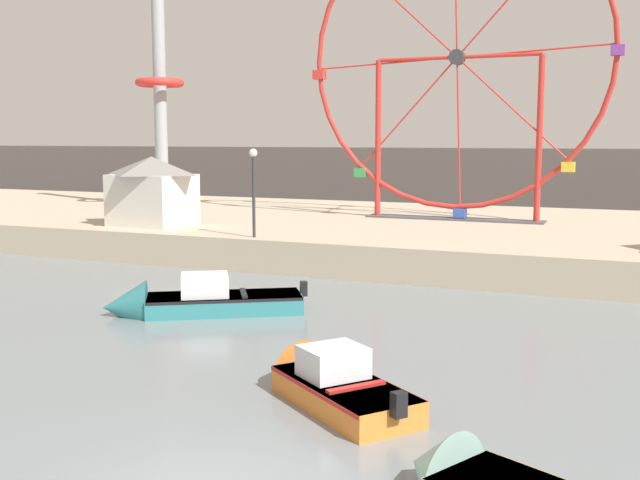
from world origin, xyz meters
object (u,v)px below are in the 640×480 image
at_px(ferris_wheel_red_frame, 457,62).
at_px(carnival_booth_white_ticket, 152,190).
at_px(motorboat_teal_painted, 189,302).
at_px(drop_tower_steel_tower, 160,92).
at_px(promenade_lamp_far, 254,179).
at_px(motorboat_orange_hull, 325,380).

relative_size(ferris_wheel_red_frame, carnival_booth_white_ticket, 3.82).
xyz_separation_m(motorboat_teal_painted, carnival_booth_white_ticket, (-7.81, 9.29, 2.51)).
height_order(motorboat_teal_painted, ferris_wheel_red_frame, ferris_wheel_red_frame).
xyz_separation_m(motorboat_teal_painted, ferris_wheel_red_frame, (3.78, 16.94, 8.23)).
bearing_deg(carnival_booth_white_ticket, motorboat_teal_painted, -45.03).
bearing_deg(drop_tower_steel_tower, motorboat_teal_painted, -53.42).
bearing_deg(promenade_lamp_far, motorboat_orange_hull, -56.66).
bearing_deg(ferris_wheel_red_frame, motorboat_teal_painted, -102.58).
height_order(drop_tower_steel_tower, carnival_booth_white_ticket, drop_tower_steel_tower).
relative_size(motorboat_teal_painted, promenade_lamp_far, 1.66).
relative_size(drop_tower_steel_tower, carnival_booth_white_ticket, 3.86).
height_order(motorboat_teal_painted, promenade_lamp_far, promenade_lamp_far).
bearing_deg(drop_tower_steel_tower, promenade_lamp_far, -41.42).
relative_size(motorboat_orange_hull, carnival_booth_white_ticket, 1.11).
bearing_deg(drop_tower_steel_tower, motorboat_orange_hull, -49.22).
bearing_deg(promenade_lamp_far, drop_tower_steel_tower, 138.58).
relative_size(motorboat_teal_painted, drop_tower_steel_tower, 0.39).
relative_size(ferris_wheel_red_frame, promenade_lamp_far, 4.25).
height_order(motorboat_orange_hull, drop_tower_steel_tower, drop_tower_steel_tower).
height_order(motorboat_orange_hull, carnival_booth_white_ticket, carnival_booth_white_ticket).
height_order(drop_tower_steel_tower, promenade_lamp_far, drop_tower_steel_tower).
height_order(motorboat_teal_painted, drop_tower_steel_tower, drop_tower_steel_tower).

